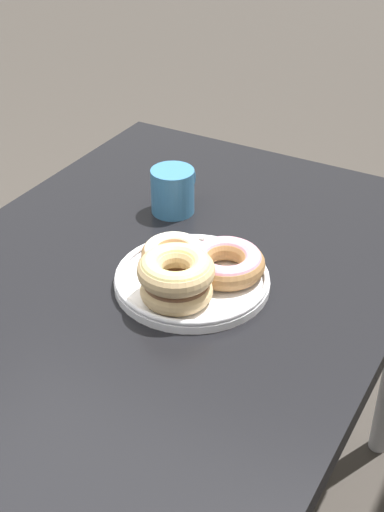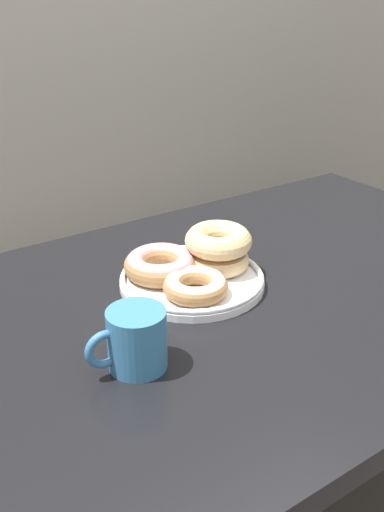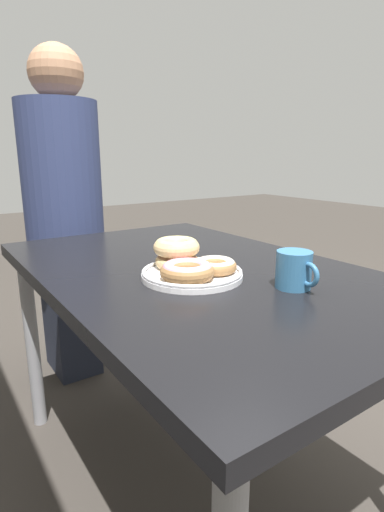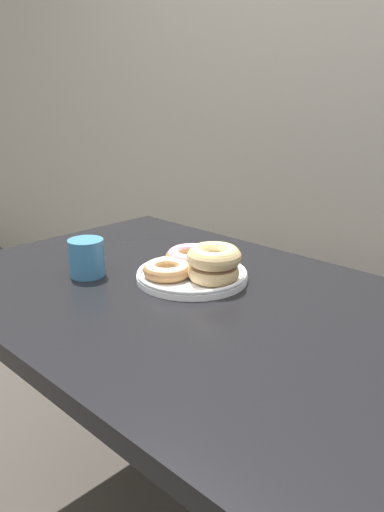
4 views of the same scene
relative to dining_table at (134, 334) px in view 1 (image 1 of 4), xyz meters
The scene contains 3 objects.
dining_table is the anchor object (origin of this frame).
donut_plate 0.15m from the dining_table, 138.47° to the left, with size 0.28×0.27×0.10m.
coffee_mug 0.33m from the dining_table, 162.29° to the right, with size 0.12×0.09×0.09m.
Camera 1 is at (0.78, 0.79, 1.45)m, focal length 50.00 mm.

